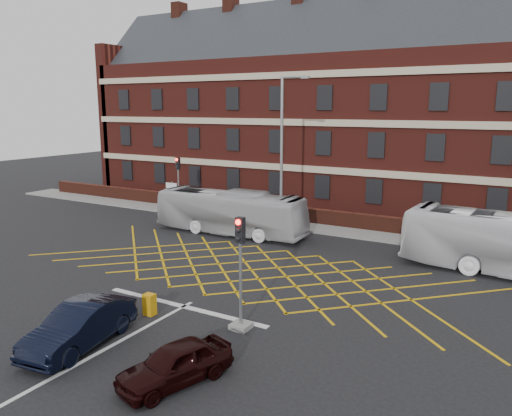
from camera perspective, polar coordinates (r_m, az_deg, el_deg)
The scene contains 15 objects.
ground at distance 23.97m, azimuth -3.01°, elevation -8.40°, with size 120.00×120.00×0.00m, color black.
victorian_building at distance 42.60m, azimuth 13.84°, elevation 10.74°, with size 51.00×12.17×20.40m.
boundary_wall at distance 35.00m, azimuth 8.68°, elevation -1.19°, with size 56.00×0.50×1.10m, color #4A1D13.
far_pavement at distance 34.20m, azimuth 8.04°, elevation -2.31°, with size 60.00×3.00×0.12m, color slate.
box_junction_hatching at distance 25.57m, azimuth -0.55°, elevation -7.08°, with size 11.50×0.12×0.02m, color #CC990C.
stop_line at distance 21.33m, azimuth -8.25°, elevation -11.07°, with size 8.00×0.30×0.02m, color silver.
centre_line at distance 17.25m, azimuth -22.40°, elevation -17.60°, with size 0.15×14.00×0.02m, color silver.
bus_left at distance 32.42m, azimuth -2.97°, elevation -0.48°, with size 2.41×10.29×2.87m, color #BBBCC0.
car_navy at distance 18.67m, azimuth -19.49°, elevation -12.58°, with size 1.57×4.51×1.48m, color black.
car_maroon at distance 15.80m, azimuth -9.21°, elevation -17.15°, with size 1.46×3.63×1.24m, color black.
traffic_light_near at distance 18.54m, azimuth -1.78°, elevation -8.67°, with size 0.70×0.70×4.27m.
traffic_light_far at distance 39.86m, azimuth -8.83°, elevation 2.13°, with size 0.70×0.70×4.27m.
street_lamp at distance 31.18m, azimuth 3.01°, elevation 2.91°, with size 2.25×1.00×9.94m.
direction_signs at distance 41.01m, azimuth -9.61°, elevation 1.82°, with size 1.10×0.16×2.20m.
utility_cabinet at distance 20.65m, azimuth -12.07°, elevation -10.73°, with size 0.45×0.37×0.86m, color #CB8C0B.
Camera 1 is at (12.38, -18.84, 8.15)m, focal length 35.00 mm.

